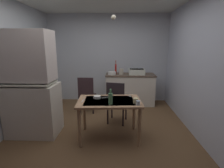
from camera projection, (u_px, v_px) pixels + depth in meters
name	position (u px, v px, depth m)	size (l,w,h in m)	color
ground_plane	(102.00, 133.00, 3.33)	(5.17, 5.17, 0.00)	brown
wall_back	(108.00, 59.00, 5.12)	(3.63, 0.10, 2.57)	silver
wall_left	(2.00, 67.00, 3.12)	(0.10, 4.27, 2.57)	silver
wall_right	(203.00, 68.00, 2.98)	(0.10, 4.27, 2.57)	silver
hutch_cabinet	(32.00, 88.00, 3.14)	(0.92, 0.58, 1.94)	silver
counter_cabinet	(130.00, 89.00, 4.93)	(1.39, 0.64, 0.87)	silver
sink_basin	(137.00, 72.00, 4.81)	(0.44, 0.34, 0.15)	white
hand_pump	(116.00, 68.00, 4.85)	(0.05, 0.27, 0.39)	#B21E19
mixing_bowl_counter	(112.00, 73.00, 4.79)	(0.24, 0.24, 0.08)	white
stoneware_crock	(121.00, 72.00, 4.80)	(0.12, 0.12, 0.16)	beige
dining_table	(109.00, 106.00, 3.05)	(1.17, 0.79, 0.72)	tan
chair_far_side	(116.00, 102.00, 3.65)	(0.48, 0.48, 0.93)	#2D2223
chair_by_counter	(87.00, 94.00, 4.27)	(0.40, 0.40, 0.92)	#322726
serving_bowl_wide	(97.00, 97.00, 3.14)	(0.13, 0.13, 0.04)	white
teacup_cream	(136.00, 101.00, 2.88)	(0.09, 0.09, 0.08)	beige
teacup_mint	(138.00, 103.00, 2.78)	(0.07, 0.07, 0.07)	#9EB2C6
glass_bottle	(111.00, 98.00, 2.80)	(0.07, 0.07, 0.26)	#4C7F56
table_knife	(83.00, 101.00, 3.00)	(0.18, 0.02, 0.01)	silver
teaspoon_near_bowl	(130.00, 96.00, 3.29)	(0.15, 0.02, 0.01)	beige
teaspoon_by_cup	(105.00, 98.00, 3.18)	(0.13, 0.02, 0.01)	beige
pendant_bulb	(114.00, 17.00, 2.85)	(0.08, 0.08, 0.08)	#F9EFCC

